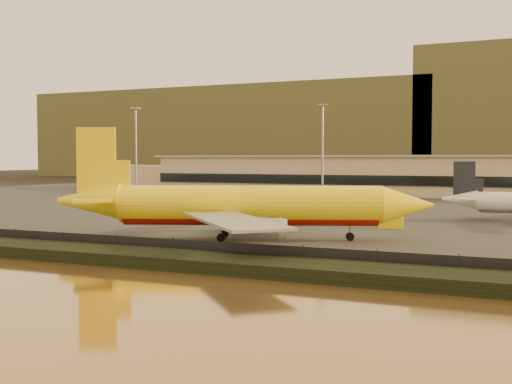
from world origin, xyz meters
TOP-DOWN VIEW (x-y plane):
  - ground at (0.00, 0.00)m, footprint 900.00×900.00m
  - embankment at (0.00, -17.00)m, footprint 320.00×7.00m
  - tarmac at (0.00, 95.00)m, footprint 320.00×220.00m
  - perimeter_fence at (0.00, -13.00)m, footprint 300.00×0.05m
  - terminal_building at (-14.52, 125.55)m, footprint 202.00×25.00m
  - apron_light_masts at (15.00, 75.00)m, footprint 152.20×12.20m
  - distant_hills at (-20.74, 340.00)m, footprint 470.00×160.00m
  - dhl_cargo_jet at (2.56, 5.13)m, footprint 51.80×49.15m
  - gse_vehicle_yellow at (18.52, 28.83)m, footprint 4.41×2.51m
  - gse_vehicle_white at (-12.29, 28.12)m, footprint 3.97×2.33m

SIDE VIEW (x-z plane):
  - ground at x=0.00m, z-range 0.00..0.00m
  - tarmac at x=0.00m, z-range 0.00..0.20m
  - embankment at x=0.00m, z-range 0.00..1.40m
  - gse_vehicle_white at x=-12.29m, z-range 0.20..1.88m
  - gse_vehicle_yellow at x=18.52m, z-range 0.20..2.08m
  - perimeter_fence at x=0.00m, z-range 0.20..2.40m
  - dhl_cargo_jet at x=2.56m, z-range -3.02..12.98m
  - terminal_building at x=-14.52m, z-range -0.05..12.55m
  - apron_light_masts at x=15.00m, z-range 3.00..28.40m
  - distant_hills at x=-20.74m, z-range -3.61..66.39m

